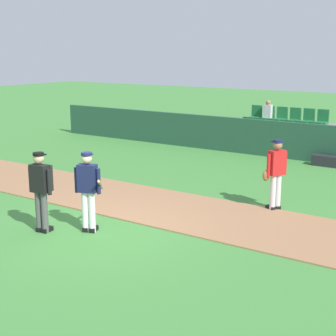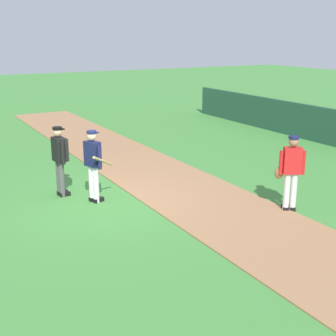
{
  "view_description": "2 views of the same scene",
  "coord_description": "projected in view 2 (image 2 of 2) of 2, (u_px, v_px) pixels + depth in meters",
  "views": [
    {
      "loc": [
        7.06,
        -7.88,
        3.83
      ],
      "look_at": [
        1.01,
        1.23,
        1.28
      ],
      "focal_mm": 53.76,
      "sensor_mm": 36.0,
      "label": 1
    },
    {
      "loc": [
        10.2,
        -3.94,
        3.91
      ],
      "look_at": [
        1.16,
        1.12,
        0.97
      ],
      "focal_mm": 50.32,
      "sensor_mm": 36.0,
      "label": 2
    }
  ],
  "objects": [
    {
      "name": "umpire_home_plate",
      "position": [
        60.0,
        157.0,
        11.61
      ],
      "size": [
        0.59,
        0.34,
        1.76
      ],
      "color": "#4C4C4C",
      "rests_on": "ground"
    },
    {
      "name": "infield_dirt_path",
      "position": [
        179.0,
        187.0,
        12.47
      ],
      "size": [
        28.0,
        2.72,
        0.03
      ],
      "primitive_type": "cube",
      "color": "#9E704C",
      "rests_on": "ground"
    },
    {
      "name": "runner_red_jersey",
      "position": [
        291.0,
        171.0,
        10.59
      ],
      "size": [
        0.47,
        0.59,
        1.76
      ],
      "color": "silver",
      "rests_on": "ground"
    },
    {
      "name": "ground_plane",
      "position": [
        105.0,
        201.0,
        11.48
      ],
      "size": [
        80.0,
        80.0,
        0.0
      ],
      "primitive_type": "plane",
      "color": "#42843A"
    },
    {
      "name": "batter_navy_jersey",
      "position": [
        93.0,
        163.0,
        11.17
      ],
      "size": [
        0.74,
        0.69,
        1.76
      ],
      "color": "white",
      "rests_on": "ground"
    }
  ]
}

